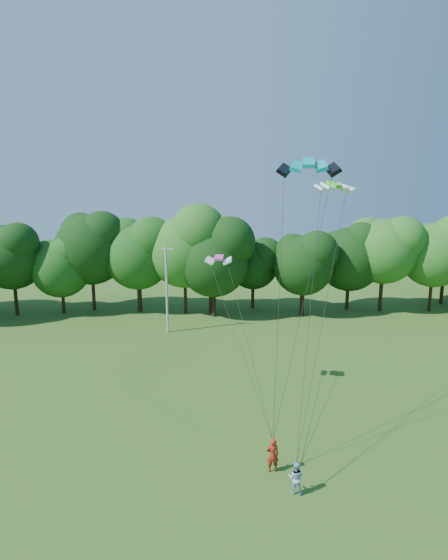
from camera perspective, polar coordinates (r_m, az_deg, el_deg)
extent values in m
plane|color=#305918|center=(19.96, 4.05, -32.63)|extent=(160.00, 160.00, 0.00)
cylinder|color=#ABADA4|center=(44.03, -7.49, -1.31)|extent=(0.22, 0.22, 8.78)
cube|color=#ABADA4|center=(43.33, -7.63, 4.08)|extent=(1.66, 0.71, 0.08)
imported|color=maroon|center=(23.80, 6.36, -21.76)|extent=(0.66, 0.44, 1.80)
imported|color=#9DB1DA|center=(22.64, 9.37, -24.11)|extent=(0.94, 0.86, 1.57)
cube|color=#059EAA|center=(24.20, 11.00, 14.83)|extent=(3.41, 2.22, 0.67)
cube|color=#39CF1F|center=(28.65, 14.18, 12.04)|extent=(2.65, 1.75, 0.48)
cube|color=#EC419D|center=(29.02, -0.69, 2.96)|extent=(1.94, 1.28, 0.31)
cylinder|color=#331D14|center=(49.87, -1.35, -2.39)|extent=(0.47, 0.47, 4.28)
ellipsoid|color=black|center=(48.86, -1.38, 4.06)|extent=(8.57, 8.57, 9.34)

